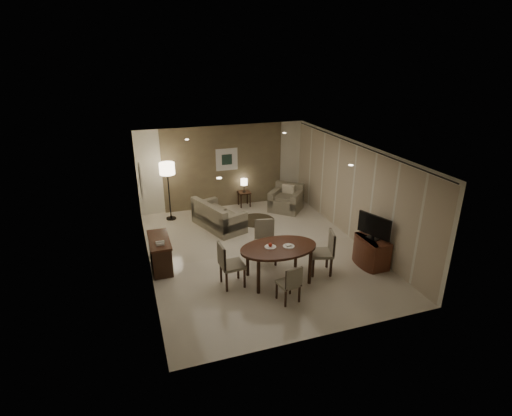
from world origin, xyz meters
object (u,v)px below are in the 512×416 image
object	(u,v)px
chair_left	(232,264)
sofa	(219,215)
tv_cabinet	(372,251)
armchair	(286,198)
chair_near	(288,283)
console_desk	(160,253)
chair_far	(266,243)
floor_lamp	(169,192)
side_table	(244,199)
chair_right	(321,253)
dining_table	(278,263)

from	to	relation	value
chair_left	sofa	bearing A→B (deg)	-11.81
sofa	tv_cabinet	bearing A→B (deg)	-157.94
armchair	chair_near	bearing A→B (deg)	-69.85
console_desk	chair_near	size ratio (longest dim) A/B	1.41
chair_far	chair_left	xyz separation A→B (m)	(-1.05, -0.74, -0.01)
sofa	floor_lamp	bearing A→B (deg)	29.58
armchair	side_table	bearing A→B (deg)	-171.74
sofa	chair_left	bearing A→B (deg)	151.78
console_desk	floor_lamp	bearing A→B (deg)	78.10
chair_far	side_table	world-z (taller)	chair_far
chair_left	side_table	bearing A→B (deg)	-23.71
chair_near	chair_left	xyz separation A→B (m)	(-0.94, 0.95, 0.09)
chair_left	sofa	xyz separation A→B (m)	(0.45, 3.14, -0.11)
chair_near	chair_right	size ratio (longest dim) A/B	0.82
armchair	chair_far	bearing A→B (deg)	-78.46
side_table	tv_cabinet	bearing A→B (deg)	-69.35
chair_far	chair_left	distance (m)	1.29
console_desk	tv_cabinet	xyz separation A→B (m)	(4.89, -1.50, -0.03)
console_desk	chair_near	world-z (taller)	chair_near
chair_left	side_table	size ratio (longest dim) A/B	2.06
console_desk	tv_cabinet	world-z (taller)	console_desk
chair_far	chair_left	size ratio (longest dim) A/B	1.02
tv_cabinet	sofa	bearing A→B (deg)	132.03
sofa	side_table	xyz separation A→B (m)	(1.22, 1.41, -0.15)
tv_cabinet	armchair	xyz separation A→B (m)	(-0.61, 3.95, 0.07)
console_desk	side_table	world-z (taller)	console_desk
chair_right	armchair	bearing A→B (deg)	-175.15
console_desk	tv_cabinet	bearing A→B (deg)	-17.05
console_desk	armchair	world-z (taller)	armchair
floor_lamp	armchair	bearing A→B (deg)	-7.23
console_desk	chair_far	world-z (taller)	chair_far
dining_table	chair_right	distance (m)	1.06
dining_table	armchair	xyz separation A→B (m)	(1.80, 3.87, 0.01)
dining_table	chair_left	world-z (taller)	chair_left
chair_far	armchair	bearing A→B (deg)	70.11
side_table	floor_lamp	xyz separation A→B (m)	(-2.49, -0.33, 0.65)
chair_near	chair_right	bearing A→B (deg)	-155.95
chair_near	sofa	bearing A→B (deg)	-94.11
chair_far	chair_right	size ratio (longest dim) A/B	1.01
tv_cabinet	chair_far	xyz separation A→B (m)	(-2.40, 0.93, 0.17)
chair_far	armchair	size ratio (longest dim) A/B	1.11
tv_cabinet	chair_left	world-z (taller)	chair_left
armchair	floor_lamp	bearing A→B (deg)	-144.95
dining_table	chair_far	world-z (taller)	chair_far
console_desk	chair_right	distance (m)	3.82
chair_left	chair_right	world-z (taller)	chair_right
chair_near	dining_table	bearing A→B (deg)	-108.32
chair_left	armchair	size ratio (longest dim) A/B	1.09
chair_far	side_table	size ratio (longest dim) A/B	2.10
console_desk	tv_cabinet	size ratio (longest dim) A/B	1.33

